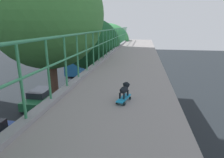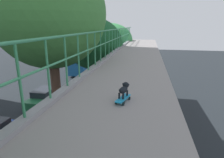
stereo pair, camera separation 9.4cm
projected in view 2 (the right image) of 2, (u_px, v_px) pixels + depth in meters
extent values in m
cylinder|color=#36885B|center=(20.00, 82.00, 2.77)|extent=(0.04, 0.04, 1.15)
cylinder|color=#36885B|center=(48.00, 70.00, 3.54)|extent=(0.04, 0.04, 1.15)
cylinder|color=#36885B|center=(66.00, 62.00, 4.30)|extent=(0.04, 0.04, 1.15)
cylinder|color=#36885B|center=(78.00, 56.00, 5.06)|extent=(0.04, 0.04, 1.15)
cylinder|color=#36885B|center=(88.00, 52.00, 5.83)|extent=(0.04, 0.04, 1.15)
cylinder|color=#36885B|center=(95.00, 49.00, 6.59)|extent=(0.04, 0.04, 1.15)
cylinder|color=#36885B|center=(101.00, 46.00, 7.36)|extent=(0.04, 0.04, 1.15)
cylinder|color=#36885B|center=(105.00, 44.00, 8.12)|extent=(0.04, 0.04, 1.15)
cylinder|color=#36885B|center=(109.00, 43.00, 8.88)|extent=(0.04, 0.04, 1.15)
cylinder|color=#36885B|center=(112.00, 41.00, 9.65)|extent=(0.04, 0.04, 1.15)
cylinder|color=#36885B|center=(115.00, 40.00, 10.41)|extent=(0.04, 0.04, 1.15)
cylinder|color=#36885B|center=(117.00, 39.00, 11.17)|extent=(0.04, 0.04, 1.15)
cylinder|color=#36885B|center=(119.00, 38.00, 11.94)|extent=(0.04, 0.04, 1.15)
cylinder|color=#36885B|center=(121.00, 37.00, 12.70)|extent=(0.04, 0.04, 1.15)
cylinder|color=#36885B|center=(123.00, 37.00, 13.47)|extent=(0.04, 0.04, 1.15)
cylinder|color=#36885B|center=(124.00, 36.00, 14.23)|extent=(0.04, 0.04, 1.15)
cylinder|color=#36885B|center=(125.00, 35.00, 14.99)|extent=(0.04, 0.04, 1.15)
cylinder|color=#36885B|center=(127.00, 35.00, 15.76)|extent=(0.04, 0.04, 1.15)
cylinder|color=#36885B|center=(128.00, 34.00, 16.52)|extent=(0.04, 0.04, 1.15)
cylinder|color=#36885B|center=(129.00, 34.00, 17.29)|extent=(0.04, 0.04, 1.15)
cylinder|color=#36885B|center=(130.00, 34.00, 18.05)|extent=(0.04, 0.04, 1.15)
cylinder|color=black|center=(14.00, 133.00, 12.94)|extent=(0.23, 0.68, 0.68)
cube|color=red|center=(59.00, 118.00, 14.50)|extent=(1.63, 4.58, 0.72)
cube|color=#1E232B|center=(57.00, 112.00, 14.18)|extent=(1.40, 2.34, 0.59)
cube|color=silver|center=(57.00, 107.00, 14.08)|extent=(0.36, 0.16, 0.12)
cylinder|color=black|center=(75.00, 114.00, 15.75)|extent=(0.20, 0.64, 0.64)
cylinder|color=black|center=(58.00, 112.00, 16.03)|extent=(0.20, 0.64, 0.64)
cylinder|color=black|center=(60.00, 132.00, 13.11)|extent=(0.20, 0.64, 0.64)
cylinder|color=black|center=(40.00, 130.00, 13.39)|extent=(0.20, 0.64, 0.64)
cube|color=#20653B|center=(44.00, 99.00, 18.35)|extent=(1.77, 4.29, 0.76)
cube|color=#1E232B|center=(44.00, 92.00, 18.28)|extent=(1.60, 2.30, 0.57)
cylinder|color=black|center=(45.00, 108.00, 16.90)|extent=(0.22, 0.64, 0.64)
cylinder|color=black|center=(28.00, 106.00, 17.20)|extent=(0.22, 0.64, 0.64)
cylinder|color=black|center=(59.00, 96.00, 19.63)|extent=(0.22, 0.64, 0.64)
cylinder|color=black|center=(44.00, 95.00, 19.93)|extent=(0.22, 0.64, 0.64)
cube|color=#184E84|center=(88.00, 60.00, 32.32)|extent=(2.41, 11.52, 2.97)
cube|color=black|center=(88.00, 57.00, 32.18)|extent=(2.43, 10.60, 0.70)
cylinder|color=black|center=(100.00, 63.00, 36.28)|extent=(0.28, 0.96, 0.96)
cylinder|color=black|center=(89.00, 62.00, 36.69)|extent=(0.28, 0.96, 0.96)
cylinder|color=black|center=(89.00, 71.00, 29.48)|extent=(0.28, 0.96, 0.96)
cylinder|color=black|center=(75.00, 71.00, 29.90)|extent=(0.28, 0.96, 0.96)
cylinder|color=brown|center=(58.00, 115.00, 9.11)|extent=(0.43, 0.43, 6.63)
ellipsoid|color=#41833D|center=(50.00, 14.00, 7.84)|extent=(4.71, 4.71, 4.55)
cylinder|color=#4D3F28|center=(96.00, 92.00, 14.29)|extent=(0.60, 0.60, 5.10)
ellipsoid|color=#1B542B|center=(94.00, 44.00, 13.29)|extent=(3.97, 3.97, 3.57)
cylinder|color=#4A3031|center=(110.00, 76.00, 19.61)|extent=(0.56, 0.56, 4.80)
ellipsoid|color=#388B4A|center=(110.00, 41.00, 18.62)|extent=(4.38, 4.38, 3.34)
cube|color=#188FC9|center=(123.00, 98.00, 3.73)|extent=(0.26, 0.51, 0.02)
cylinder|color=black|center=(129.00, 98.00, 3.84)|extent=(0.04, 0.07, 0.07)
cylinder|color=black|center=(122.00, 97.00, 3.91)|extent=(0.04, 0.07, 0.07)
cylinder|color=black|center=(123.00, 104.00, 3.57)|extent=(0.04, 0.07, 0.07)
cylinder|color=black|center=(116.00, 103.00, 3.63)|extent=(0.04, 0.07, 0.07)
cylinder|color=black|center=(127.00, 93.00, 3.82)|extent=(0.04, 0.04, 0.11)
cylinder|color=black|center=(123.00, 92.00, 3.85)|extent=(0.04, 0.04, 0.11)
cylinder|color=black|center=(123.00, 96.00, 3.63)|extent=(0.04, 0.04, 0.11)
cylinder|color=black|center=(119.00, 96.00, 3.67)|extent=(0.04, 0.04, 0.11)
ellipsoid|color=black|center=(123.00, 90.00, 3.72)|extent=(0.21, 0.31, 0.12)
sphere|color=black|center=(126.00, 85.00, 3.80)|extent=(0.13, 0.13, 0.13)
ellipsoid|color=black|center=(127.00, 85.00, 3.86)|extent=(0.06, 0.07, 0.04)
sphere|color=black|center=(128.00, 85.00, 3.78)|extent=(0.05, 0.05, 0.05)
sphere|color=black|center=(124.00, 84.00, 3.82)|extent=(0.05, 0.05, 0.05)
sphere|color=black|center=(120.00, 90.00, 3.58)|extent=(0.06, 0.06, 0.06)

